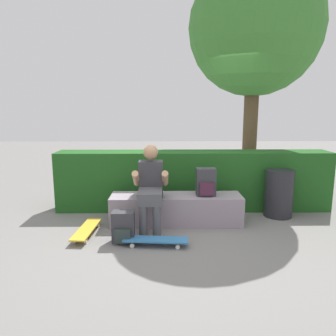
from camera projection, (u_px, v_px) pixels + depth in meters
ground_plane at (177, 234)px, 4.36m from camera, size 24.00×24.00×0.00m
bench_main at (176, 209)px, 4.74m from camera, size 1.91×0.48×0.43m
person_skater at (151, 185)px, 4.45m from camera, size 0.49×0.62×1.18m
skateboard_near_person at (156, 240)px, 3.98m from camera, size 0.81×0.27×0.09m
skateboard_beside_bench at (87, 229)px, 4.32m from camera, size 0.26×0.81×0.09m
backpack_on_bench at (206, 182)px, 4.66m from camera, size 0.28×0.23×0.40m
backpack_on_ground at (123, 227)px, 4.07m from camera, size 0.28×0.23×0.40m
hedge_row at (193, 180)px, 5.38m from camera, size 4.50×0.51×0.97m
tree_behind_bench at (255, 30)px, 5.71m from camera, size 2.37×2.37×4.25m
trash_bin at (279, 193)px, 5.02m from camera, size 0.43×0.43×0.74m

